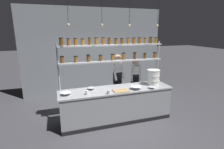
# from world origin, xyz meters

# --- Properties ---
(ground_plane) EXTENTS (40.00, 40.00, 0.00)m
(ground_plane) POSITION_xyz_m (0.00, 0.00, 0.00)
(ground_plane) COLOR #3D3D42
(back_wall) EXTENTS (5.47, 0.12, 3.30)m
(back_wall) POSITION_xyz_m (0.00, 2.51, 1.65)
(back_wall) COLOR gray
(back_wall) RESTS_ON ground_plane
(prep_counter) EXTENTS (3.07, 0.76, 0.92)m
(prep_counter) POSITION_xyz_m (0.00, -0.00, 0.46)
(prep_counter) COLOR gray
(prep_counter) RESTS_ON ground_plane
(spice_shelf_unit) EXTENTS (2.96, 0.28, 2.28)m
(spice_shelf_unit) POSITION_xyz_m (-0.02, 0.33, 1.85)
(spice_shelf_unit) COLOR #999BA0
(spice_shelf_unit) RESTS_ON ground_plane
(chef_left) EXTENTS (0.41, 0.34, 1.75)m
(chef_left) POSITION_xyz_m (0.29, 0.71, 1.02)
(chef_left) COLOR black
(chef_left) RESTS_ON ground_plane
(chef_center) EXTENTS (0.38, 0.30, 1.61)m
(chef_center) POSITION_xyz_m (0.87, 0.66, 0.92)
(chef_center) COLOR black
(chef_center) RESTS_ON ground_plane
(container_stack) EXTENTS (0.36, 0.36, 0.45)m
(container_stack) POSITION_xyz_m (1.13, 0.00, 1.14)
(container_stack) COLOR white
(container_stack) RESTS_ON prep_counter
(cutting_board) EXTENTS (0.40, 0.26, 0.02)m
(cutting_board) POSITION_xyz_m (0.05, -0.23, 0.93)
(cutting_board) COLOR #A88456
(cutting_board) RESTS_ON prep_counter
(prep_bowl_near_left) EXTENTS (0.19, 0.19, 0.05)m
(prep_bowl_near_left) POSITION_xyz_m (0.93, -0.29, 0.95)
(prep_bowl_near_left) COLOR #B2B7BC
(prep_bowl_near_left) RESTS_ON prep_counter
(prep_bowl_center_front) EXTENTS (0.25, 0.25, 0.07)m
(prep_bowl_center_front) POSITION_xyz_m (-1.33, -0.06, 0.95)
(prep_bowl_center_front) COLOR white
(prep_bowl_center_front) RESTS_ON prep_counter
(prep_bowl_center_back) EXTENTS (0.30, 0.30, 0.08)m
(prep_bowl_center_back) POSITION_xyz_m (0.49, -0.20, 0.96)
(prep_bowl_center_back) COLOR silver
(prep_bowl_center_back) RESTS_ON prep_counter
(prep_bowl_near_right) EXTENTS (0.20, 0.20, 0.06)m
(prep_bowl_near_right) POSITION_xyz_m (-0.66, 0.15, 0.95)
(prep_bowl_near_right) COLOR #B2B7BC
(prep_bowl_near_right) RESTS_ON prep_counter
(serving_cup_front) EXTENTS (0.07, 0.07, 0.10)m
(serving_cup_front) POSITION_xyz_m (-0.32, -0.32, 0.97)
(serving_cup_front) COLOR #B2B7BC
(serving_cup_front) RESTS_ON prep_counter
(serving_cup_by_board) EXTENTS (0.08, 0.08, 0.11)m
(serving_cup_by_board) POSITION_xyz_m (-0.83, -0.18, 0.97)
(serving_cup_by_board) COLOR silver
(serving_cup_by_board) RESTS_ON prep_counter
(pendant_light_row) EXTENTS (2.39, 0.07, 0.70)m
(pendant_light_row) POSITION_xyz_m (-0.01, 0.00, 2.62)
(pendant_light_row) COLOR black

